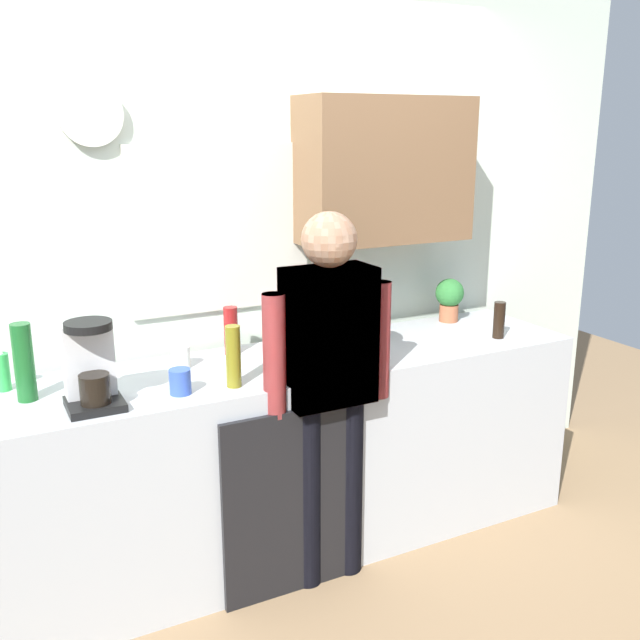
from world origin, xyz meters
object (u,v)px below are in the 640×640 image
at_px(cup_blue_mug, 180,382).
at_px(person_at_sink, 329,372).
at_px(coffee_maker, 91,368).
at_px(bottle_dark_sauce, 499,320).
at_px(mixing_bowl, 338,363).
at_px(person_guest, 329,372).
at_px(bottle_clear_soda, 296,334).
at_px(dish_soap, 2,371).
at_px(bottle_green_wine, 24,362).
at_px(cup_white_mug, 181,357).
at_px(potted_plant, 449,297).
at_px(bottle_red_vinegar, 231,331).
at_px(cup_terracotta_mug, 357,329).
at_px(bottle_olive_oil, 233,356).

xyz_separation_m(cup_blue_mug, person_at_sink, (0.58, -0.13, -0.01)).
height_order(coffee_maker, bottle_dark_sauce, coffee_maker).
bearing_deg(cup_blue_mug, coffee_maker, 174.67).
height_order(mixing_bowl, person_guest, person_guest).
relative_size(bottle_clear_soda, dish_soap, 1.56).
bearing_deg(bottle_clear_soda, dish_soap, 168.02).
height_order(mixing_bowl, person_at_sink, person_at_sink).
relative_size(bottle_green_wine, person_guest, 0.19).
relative_size(bottle_green_wine, cup_white_mug, 3.16).
bearing_deg(coffee_maker, potted_plant, 10.74).
height_order(bottle_clear_soda, cup_blue_mug, bottle_clear_soda).
distance_m(bottle_dark_sauce, cup_blue_mug, 1.61).
relative_size(cup_blue_mug, person_at_sink, 0.06).
xyz_separation_m(bottle_red_vinegar, potted_plant, (1.23, 0.01, 0.02)).
relative_size(bottle_dark_sauce, potted_plant, 0.78).
bearing_deg(cup_terracotta_mug, person_at_sink, -130.80).
xyz_separation_m(coffee_maker, bottle_red_vinegar, (0.67, 0.35, -0.04)).
bearing_deg(bottle_clear_soda, coffee_maker, -174.79).
height_order(bottle_red_vinegar, person_at_sink, person_at_sink).
relative_size(coffee_maker, person_guest, 0.21).
height_order(bottle_olive_oil, cup_white_mug, bottle_olive_oil).
bearing_deg(cup_blue_mug, bottle_clear_soda, 11.28).
distance_m(bottle_clear_soda, potted_plant, 1.07).
bearing_deg(bottle_green_wine, mixing_bowl, -11.86).
bearing_deg(bottle_clear_soda, mixing_bowl, -53.69).
xyz_separation_m(bottle_clear_soda, bottle_red_vinegar, (-0.20, 0.27, -0.03)).
height_order(dish_soap, person_at_sink, person_at_sink).
distance_m(bottle_dark_sauce, dish_soap, 2.23).
distance_m(cup_white_mug, cup_terracotta_mug, 0.90).
bearing_deg(bottle_red_vinegar, bottle_dark_sauce, -15.76).
relative_size(bottle_clear_soda, person_at_sink, 0.17).
xyz_separation_m(cup_white_mug, potted_plant, (1.48, 0.09, 0.08)).
relative_size(cup_white_mug, mixing_bowl, 0.43).
relative_size(bottle_clear_soda, bottle_olive_oil, 1.12).
distance_m(coffee_maker, dish_soap, 0.44).
bearing_deg(bottle_clear_soda, person_at_sink, -81.86).
relative_size(bottle_olive_oil, cup_terracotta_mug, 2.72).
distance_m(bottle_olive_oil, person_guest, 0.39).
bearing_deg(bottle_olive_oil, person_at_sink, -16.27).
relative_size(bottle_olive_oil, dish_soap, 1.39).
relative_size(bottle_red_vinegar, mixing_bowl, 1.00).
relative_size(bottle_red_vinegar, person_guest, 0.14).
xyz_separation_m(bottle_dark_sauce, cup_terracotta_mug, (-0.62, 0.31, -0.04)).
distance_m(bottle_green_wine, bottle_clear_soda, 1.09).
distance_m(bottle_clear_soda, dish_soap, 1.18).
relative_size(mixing_bowl, potted_plant, 0.96).
bearing_deg(bottle_olive_oil, bottle_red_vinegar, 71.05).
height_order(bottle_clear_soda, bottle_olive_oil, bottle_clear_soda).
bearing_deg(person_guest, bottle_green_wine, -36.71).
height_order(bottle_green_wine, cup_white_mug, bottle_green_wine).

